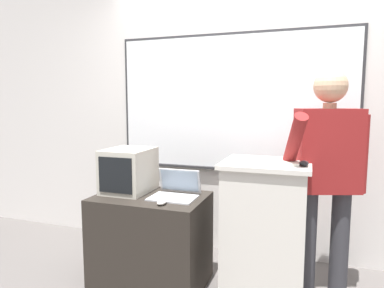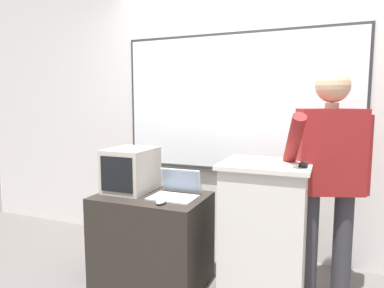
{
  "view_description": "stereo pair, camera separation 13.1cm",
  "coord_description": "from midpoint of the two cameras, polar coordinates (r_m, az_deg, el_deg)",
  "views": [
    {
      "loc": [
        0.57,
        -1.88,
        1.4
      ],
      "look_at": [
        -0.23,
        0.43,
        1.11
      ],
      "focal_mm": 32.0,
      "sensor_mm": 36.0,
      "label": 1
    },
    {
      "loc": [
        0.69,
        -1.83,
        1.4
      ],
      "look_at": [
        -0.23,
        0.43,
        1.11
      ],
      "focal_mm": 32.0,
      "sensor_mm": 36.0,
      "label": 2
    }
  ],
  "objects": [
    {
      "name": "side_desk",
      "position": [
        2.77,
        -5.25,
        -15.49
      ],
      "size": [
        0.83,
        0.57,
        0.7
      ],
      "color": "#28231E",
      "rests_on": "ground_plane"
    },
    {
      "name": "computer_mouse_by_laptop",
      "position": [
        2.42,
        -3.64,
        -9.59
      ],
      "size": [
        0.06,
        0.1,
        0.03
      ],
      "color": "silver",
      "rests_on": "side_desk"
    },
    {
      "name": "person_presenter",
      "position": [
        2.57,
        23.22,
        -3.89
      ],
      "size": [
        0.6,
        0.63,
        1.63
      ],
      "rotation": [
        0.0,
        0.0,
        0.33
      ],
      "color": "#333338",
      "rests_on": "ground_plane"
    },
    {
      "name": "back_wall",
      "position": [
        3.2,
        10.65,
        6.34
      ],
      "size": [
        6.4,
        0.17,
        2.76
      ],
      "color": "silver",
      "rests_on": "ground_plane"
    },
    {
      "name": "laptop",
      "position": [
        2.62,
        -1.07,
        -7.48
      ],
      "size": [
        0.34,
        0.3,
        0.2
      ],
      "color": "#B7BABF",
      "rests_on": "side_desk"
    },
    {
      "name": "computer_mouse_by_keyboard",
      "position": [
        2.31,
        19.67,
        -3.21
      ],
      "size": [
        0.06,
        0.1,
        0.03
      ],
      "color": "black",
      "rests_on": "lectern_podium"
    },
    {
      "name": "lectern_podium",
      "position": [
        2.55,
        13.47,
        -14.09
      ],
      "size": [
        0.6,
        0.53,
        1.0
      ],
      "color": "beige",
      "rests_on": "ground_plane"
    },
    {
      "name": "crt_monitor",
      "position": [
        2.78,
        -8.81,
        -4.25
      ],
      "size": [
        0.34,
        0.41,
        0.34
      ],
      "color": "#BCB7A8",
      "rests_on": "side_desk"
    },
    {
      "name": "wireless_keyboard",
      "position": [
        2.35,
        13.41,
        -3.02
      ],
      "size": [
        0.46,
        0.14,
        0.02
      ],
      "color": "beige",
      "rests_on": "lectern_podium"
    }
  ]
}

